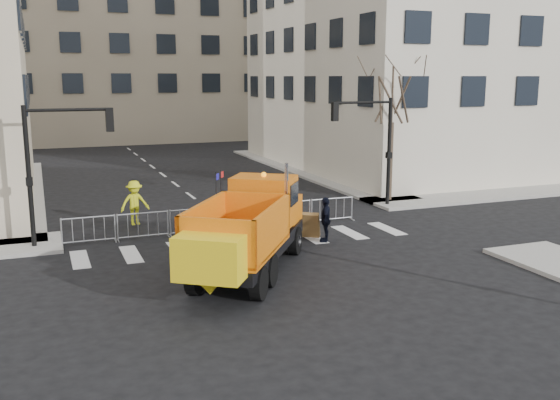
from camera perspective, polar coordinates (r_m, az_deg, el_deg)
name	(u,v)px	position (r m, az deg, el deg)	size (l,w,h in m)	color
ground	(309,285)	(19.72, 2.65, -7.76)	(120.00, 120.00, 0.00)	black
sidewalk_back	(230,224)	(27.38, -4.58, -2.19)	(64.00, 5.00, 0.15)	gray
building_far	(107,22)	(69.67, -15.53, 15.44)	(30.00, 18.00, 24.00)	gray
traffic_light_left	(29,179)	(24.81, -21.96, 1.80)	(0.18, 0.18, 5.40)	black
traffic_light_right	(389,153)	(31.26, 9.92, 4.24)	(0.18, 0.18, 5.40)	black
crowd_barriers	(219,219)	(26.23, -5.59, -1.74)	(12.60, 0.60, 1.10)	#9EA0A5
street_tree	(391,130)	(32.37, 10.14, 6.34)	(3.00, 3.00, 7.50)	#382B21
plow_truck	(248,228)	(20.32, -2.95, -2.53)	(7.28, 8.93, 3.57)	black
cop_a	(262,228)	(23.37, -1.62, -2.62)	(0.60, 0.39, 1.64)	black
cop_b	(270,223)	(24.02, -0.91, -2.11)	(0.85, 0.66, 1.75)	black
cop_c	(326,220)	(24.55, 4.19, -1.79)	(1.05, 0.44, 1.79)	black
worker	(135,203)	(27.37, -13.15, -0.25)	(1.24, 0.71, 1.91)	#C8CD18
newspaper_box	(294,206)	(28.02, 1.25, -0.54)	(0.45, 0.40, 1.10)	#A61D0C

